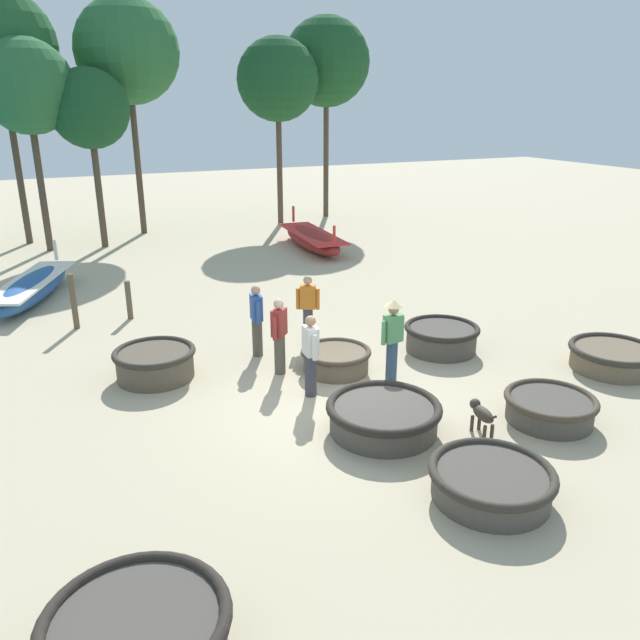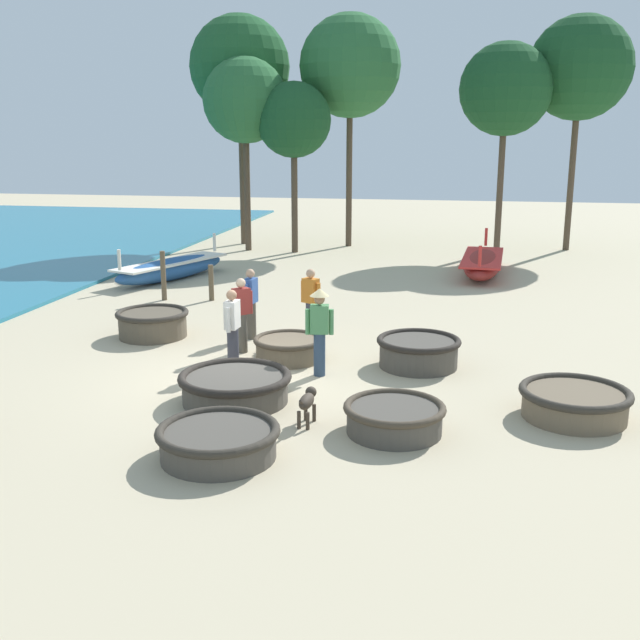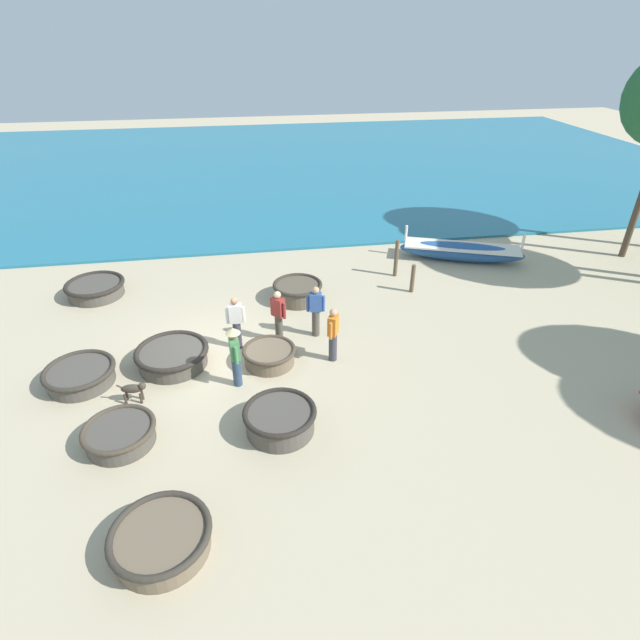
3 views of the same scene
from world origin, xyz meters
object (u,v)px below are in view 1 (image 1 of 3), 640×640
object	(u,v)px
coracle_upturned	(336,359)
coracle_tilted	(155,362)
coracle_front_left	(384,416)
dog	(482,414)
tree_tall_back	(89,109)
coracle_weathered	(613,356)
fisherman_by_coracle	(279,334)
tree_left_mid	(127,52)
tree_center	(278,80)
tree_rightmost	(27,87)
fisherman_standing_left	(311,354)
coracle_nearest	(137,632)
fisherman_with_hat	(308,307)
fisherman_standing_right	(393,335)
long_boat_white_hull	(312,239)
fisherman_crouching	(257,319)
coracle_far_right	(441,337)
mooring_post_shoreline	(74,302)
mooring_post_inland	(129,300)
coracle_center	(491,481)
coracle_front_right	(550,407)
long_boat_blue_hull	(32,288)
tree_leftmost	(326,62)

from	to	relation	value
coracle_upturned	coracle_tilted	size ratio (longest dim) A/B	0.88
coracle_front_left	dog	size ratio (longest dim) A/B	2.81
tree_tall_back	coracle_tilted	bearing A→B (deg)	-91.99
coracle_weathered	fisherman_by_coracle	xyz separation A→B (m)	(-6.27, 2.61, 0.56)
tree_left_mid	tree_center	bearing A→B (deg)	-5.49
tree_rightmost	coracle_upturned	bearing A→B (deg)	-70.96
fisherman_standing_left	fisherman_by_coracle	xyz separation A→B (m)	(-0.17, 1.17, 0.00)
coracle_nearest	coracle_weathered	distance (m)	10.47
fisherman_with_hat	dog	xyz separation A→B (m)	(0.94, -4.98, -0.46)
coracle_tilted	dog	bearing A→B (deg)	-45.13
coracle_upturned	fisherman_standing_right	xyz separation A→B (m)	(0.79, -0.85, 0.70)
fisherman_standing_right	tree_tall_back	distance (m)	15.74
coracle_tilted	dog	xyz separation A→B (m)	(4.46, -4.48, 0.05)
long_boat_white_hull	fisherman_crouching	distance (m)	10.39
coracle_upturned	long_boat_white_hull	distance (m)	11.16
coracle_nearest	fisherman_standing_left	size ratio (longest dim) A/B	1.21
fisherman_standing_right	tree_left_mid	xyz separation A→B (m)	(-1.96, 16.82, 6.01)
coracle_far_right	dog	xyz separation A→B (m)	(-1.53, -3.33, 0.06)
fisherman_with_hat	mooring_post_shoreline	xyz separation A→B (m)	(-4.73, 3.16, -0.16)
coracle_tilted	dog	size ratio (longest dim) A/B	2.36
mooring_post_inland	fisherman_standing_right	bearing A→B (deg)	-55.10
coracle_tilted	tree_left_mid	distance (m)	16.35
coracle_center	coracle_tilted	bearing A→B (deg)	120.37
long_boat_white_hull	fisherman_standing_left	distance (m)	12.26
coracle_weathered	fisherman_with_hat	bearing A→B (deg)	142.25
coracle_front_right	tree_tall_back	world-z (taller)	tree_tall_back
coracle_center	mooring_post_inland	xyz separation A→B (m)	(-3.41, 9.80, 0.24)
tree_rightmost	tree_left_mid	bearing A→B (deg)	26.70
coracle_front_left	mooring_post_shoreline	distance (m)	8.54
fisherman_standing_right	tree_tall_back	size ratio (longest dim) A/B	0.26
coracle_far_right	long_boat_blue_hull	size ratio (longest dim) A/B	0.35
coracle_weathered	tree_rightmost	bearing A→B (deg)	121.62
coracle_nearest	long_boat_white_hull	distance (m)	18.10
coracle_weathered	long_boat_white_hull	size ratio (longest dim) A/B	0.36
fisherman_with_hat	tree_leftmost	bearing A→B (deg)	63.72
coracle_nearest	mooring_post_inland	distance (m)	10.55
coracle_center	coracle_nearest	size ratio (longest dim) A/B	0.92
coracle_nearest	fisherman_standing_right	size ratio (longest dim) A/B	1.14
fisherman_by_coracle	coracle_upturned	bearing A→B (deg)	-18.70
fisherman_crouching	tree_tall_back	bearing A→B (deg)	98.11
coracle_center	coracle_far_right	bearing A→B (deg)	62.42
coracle_front_right	coracle_front_left	world-z (taller)	coracle_front_left
coracle_center	coracle_tilted	distance (m)	6.89
coracle_far_right	tree_left_mid	xyz separation A→B (m)	(-3.76, 15.92, 6.65)
coracle_far_right	tree_left_mid	distance (m)	17.66
coracle_front_right	tree_rightmost	bearing A→B (deg)	112.62
coracle_tilted	tree_tall_back	size ratio (longest dim) A/B	0.26
mooring_post_inland	tree_tall_back	world-z (taller)	tree_tall_back
coracle_far_right	tree_left_mid	world-z (taller)	tree_left_mid
coracle_weathered	long_boat_white_hull	distance (m)	12.70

